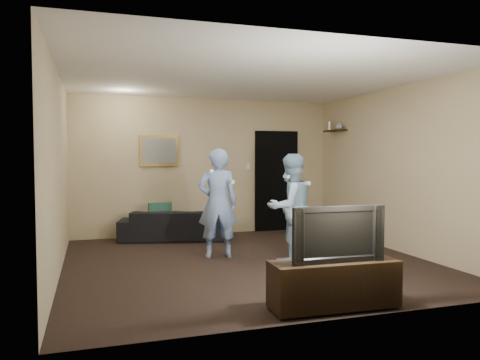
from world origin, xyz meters
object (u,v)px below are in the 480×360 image
object	(u,v)px
tv_console	(334,284)
wii_player_left	(218,203)
sofa	(172,225)
wii_player_right	(290,208)
television	(334,233)

from	to	relation	value
tv_console	wii_player_left	distance (m)	2.72
sofa	wii_player_right	size ratio (longest dim) A/B	1.20
sofa	wii_player_left	distance (m)	1.75
wii_player_left	television	bearing A→B (deg)	-79.41
television	wii_player_right	distance (m)	2.12
sofa	wii_player_left	size ratio (longest dim) A/B	1.15
tv_console	television	bearing A→B (deg)	0.00
sofa	wii_player_right	world-z (taller)	wii_player_right
tv_console	wii_player_right	world-z (taller)	wii_player_right
sofa	television	xyz separation A→B (m)	(0.90, -4.23, 0.48)
tv_console	wii_player_left	xyz separation A→B (m)	(-0.49, 2.62, 0.56)
television	wii_player_left	world-z (taller)	wii_player_left
wii_player_left	tv_console	bearing A→B (deg)	-79.41
television	wii_player_right	world-z (taller)	wii_player_right
sofa	wii_player_left	xyz separation A→B (m)	(0.41, -1.62, 0.54)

